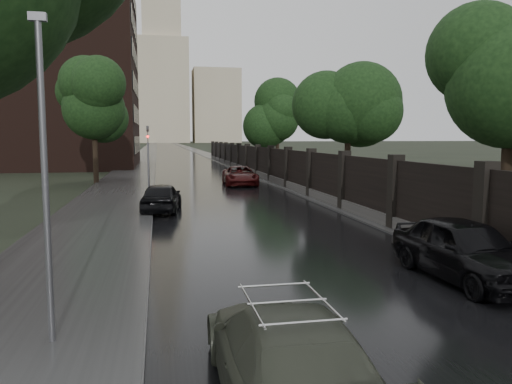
% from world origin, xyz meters
% --- Properties ---
extents(ground, '(800.00, 800.00, 0.00)m').
position_xyz_m(ground, '(0.00, 0.00, 0.00)').
color(ground, black).
rests_on(ground, ground).
extents(road, '(8.00, 420.00, 0.02)m').
position_xyz_m(road, '(0.00, 190.00, 0.01)').
color(road, black).
rests_on(road, ground).
extents(sidewalk_left, '(4.00, 420.00, 0.16)m').
position_xyz_m(sidewalk_left, '(-6.00, 190.00, 0.08)').
color(sidewalk_left, '#2D2D2D').
rests_on(sidewalk_left, ground).
extents(verge_right, '(3.00, 420.00, 0.08)m').
position_xyz_m(verge_right, '(5.50, 190.00, 0.04)').
color(verge_right, '#2D2D2D').
rests_on(verge_right, ground).
extents(fence_right, '(0.45, 75.72, 2.70)m').
position_xyz_m(fence_right, '(4.60, 32.01, 1.01)').
color(fence_right, '#383533').
rests_on(fence_right, ground).
extents(tree_left_far, '(4.25, 4.25, 7.39)m').
position_xyz_m(tree_left_far, '(-8.00, 30.00, 5.24)').
color(tree_left_far, black).
rests_on(tree_left_far, ground).
extents(tree_right_a, '(4.08, 4.08, 7.01)m').
position_xyz_m(tree_right_a, '(7.50, 8.00, 4.95)').
color(tree_right_a, black).
rests_on(tree_right_a, ground).
extents(tree_right_b, '(4.08, 4.08, 7.01)m').
position_xyz_m(tree_right_b, '(7.50, 22.00, 4.95)').
color(tree_right_b, black).
rests_on(tree_right_b, ground).
extents(tree_right_c, '(4.08, 4.08, 7.01)m').
position_xyz_m(tree_right_c, '(7.50, 40.00, 4.95)').
color(tree_right_c, black).
rests_on(tree_right_c, ground).
extents(lamp_post, '(0.25, 0.12, 5.11)m').
position_xyz_m(lamp_post, '(-5.40, 1.50, 2.67)').
color(lamp_post, '#59595E').
rests_on(lamp_post, ground).
extents(traffic_light, '(0.16, 0.32, 4.00)m').
position_xyz_m(traffic_light, '(-4.30, 24.99, 2.40)').
color(traffic_light, '#59595E').
rests_on(traffic_light, ground).
extents(brick_building, '(24.00, 18.00, 20.00)m').
position_xyz_m(brick_building, '(-18.00, 52.00, 10.00)').
color(brick_building, black).
rests_on(brick_building, ground).
extents(stalinist_tower, '(92.00, 30.00, 159.00)m').
position_xyz_m(stalinist_tower, '(0.00, 300.00, 38.38)').
color(stalinist_tower, tan).
rests_on(stalinist_tower, ground).
extents(volga_sedan, '(1.87, 4.38, 1.26)m').
position_xyz_m(volga_sedan, '(-2.21, -0.70, 0.63)').
color(volga_sedan, '#3F4335').
rests_on(volga_sedan, ground).
extents(hatchback_left, '(2.03, 4.06, 1.33)m').
position_xyz_m(hatchback_left, '(-3.60, 15.87, 0.66)').
color(hatchback_left, black).
rests_on(hatchback_left, ground).
extents(car_right_near, '(1.90, 4.37, 1.47)m').
position_xyz_m(car_right_near, '(3.19, 3.70, 0.73)').
color(car_right_near, black).
rests_on(car_right_near, ground).
extents(car_right_far, '(2.46, 4.90, 1.33)m').
position_xyz_m(car_right_far, '(1.83, 27.46, 0.66)').
color(car_right_far, black).
rests_on(car_right_far, ground).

